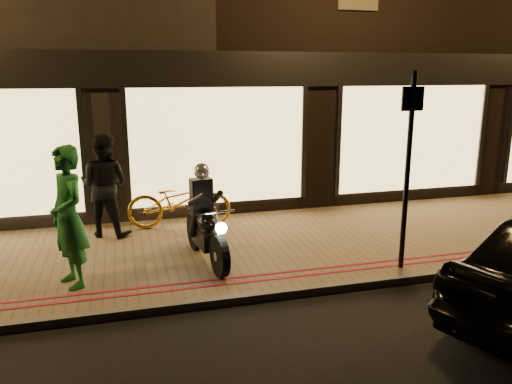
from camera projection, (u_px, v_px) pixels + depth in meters
ground at (276, 300)px, 6.94m from camera, size 90.00×90.00×0.00m
sidewalk at (242, 249)px, 8.80m from camera, size 50.00×4.00×0.12m
kerb_stone at (275, 295)px, 6.97m from camera, size 50.00×0.14×0.12m
red_kerb_lines at (265, 277)px, 7.43m from camera, size 50.00×0.26×0.01m
building_row at (183, 31)px, 14.37m from camera, size 48.00×10.11×8.50m
motorcycle at (205, 224)px, 7.94m from camera, size 0.64×1.94×1.59m
sign_post at (408, 162)px, 7.43m from camera, size 0.35×0.08×3.00m
bicycle_gold at (179, 201)px, 9.71m from camera, size 2.07×0.92×1.05m
person_green at (68, 217)px, 6.94m from camera, size 0.76×0.87×2.02m
person_dark at (104, 185)px, 9.14m from camera, size 1.14×1.04×1.91m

